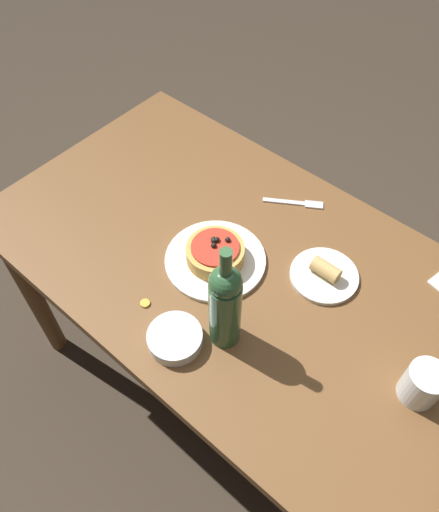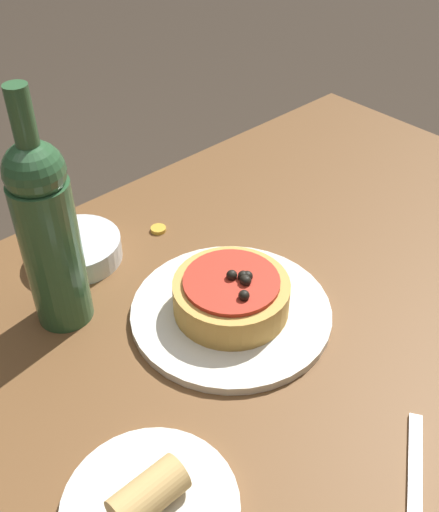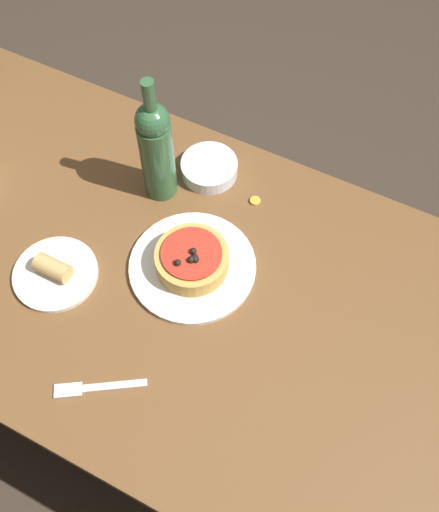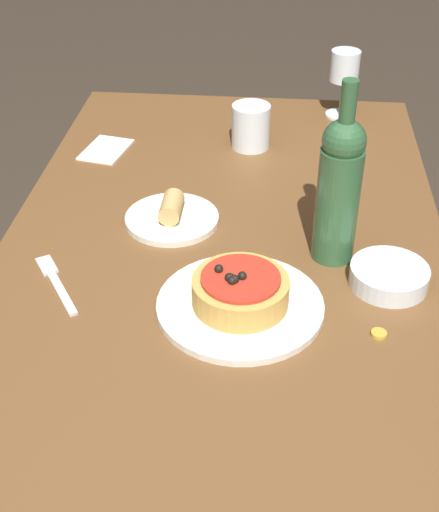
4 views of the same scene
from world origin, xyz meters
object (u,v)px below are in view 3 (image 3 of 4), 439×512
(dinner_plate, at_px, (193,266))
(side_plate, at_px, (55,273))
(dining_table, at_px, (146,285))
(bottle_cap, at_px, (255,201))
(side_bowl, at_px, (209,168))
(wine_bottle, at_px, (156,149))
(fork, at_px, (94,388))
(pizza, at_px, (192,259))

(dinner_plate, distance_m, side_plate, 0.28)
(dining_table, xyz_separation_m, bottle_cap, (0.14, 0.25, 0.10))
(side_bowl, xyz_separation_m, side_plate, (-0.16, -0.38, -0.00))
(dining_table, height_order, side_plate, side_plate)
(wine_bottle, bearing_deg, dining_table, -72.70)
(wine_bottle, relative_size, side_bowl, 2.47)
(dining_table, bearing_deg, fork, -77.62)
(pizza, xyz_separation_m, side_bowl, (-0.08, 0.24, -0.02))
(dinner_plate, bearing_deg, wine_bottle, 136.99)
(pizza, distance_m, side_bowl, 0.25)
(dinner_plate, xyz_separation_m, side_plate, (-0.24, -0.14, 0.01))
(side_bowl, distance_m, side_plate, 0.41)
(wine_bottle, distance_m, fork, 0.49)
(dinner_plate, distance_m, wine_bottle, 0.25)
(dinner_plate, bearing_deg, dining_table, -157.13)
(dinner_plate, height_order, side_bowl, side_bowl)
(side_bowl, bearing_deg, dinner_plate, -70.40)
(dining_table, relative_size, fork, 9.52)
(side_bowl, height_order, fork, side_bowl)
(dinner_plate, xyz_separation_m, wine_bottle, (-0.16, 0.15, 0.13))
(side_plate, distance_m, bottle_cap, 0.46)
(wine_bottle, distance_m, side_bowl, 0.17)
(pizza, bearing_deg, side_bowl, 109.61)
(side_plate, bearing_deg, pizza, 30.58)
(pizza, relative_size, side_bowl, 1.17)
(dinner_plate, height_order, bottle_cap, dinner_plate)
(side_plate, xyz_separation_m, bottle_cap, (0.29, 0.36, -0.01))
(fork, bearing_deg, side_plate, -72.26)
(pizza, bearing_deg, wine_bottle, 136.97)
(dining_table, relative_size, side_plate, 8.50)
(dining_table, height_order, bottle_cap, bottle_cap)
(dinner_plate, distance_m, side_bowl, 0.25)
(dining_table, distance_m, side_plate, 0.21)
(dinner_plate, bearing_deg, bottle_cap, 78.30)
(pizza, relative_size, bottle_cap, 6.29)
(side_plate, relative_size, bottle_cap, 7.30)
(bottle_cap, bearing_deg, dining_table, -119.54)
(side_bowl, height_order, bottle_cap, side_bowl)
(bottle_cap, bearing_deg, dinner_plate, -101.70)
(pizza, xyz_separation_m, bottle_cap, (0.04, 0.21, -0.03))
(fork, relative_size, bottle_cap, 6.51)
(pizza, bearing_deg, side_plate, -149.42)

